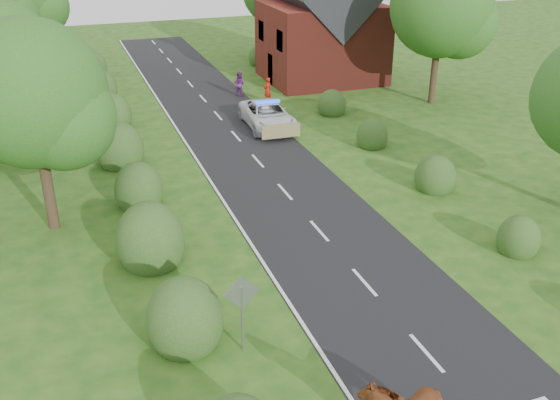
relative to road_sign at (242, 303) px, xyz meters
name	(u,v)px	position (x,y,z in m)	size (l,w,h in m)	color
ground	(426,353)	(5.00, -2.00, -1.65)	(120.00, 120.00, 0.00)	#204D16
road	(264,168)	(5.00, 13.00, -1.64)	(6.00, 70.00, 0.02)	black
road_markings	(245,189)	(3.40, 10.93, -1.63)	(4.96, 70.00, 0.01)	white
hedgerow_left	(141,201)	(-1.51, 9.69, -0.91)	(2.75, 50.41, 3.00)	#1D441A
hedgerow_right	(421,168)	(11.60, 9.21, -1.10)	(2.10, 45.78, 2.10)	#1D441A
tree_left_a	(40,100)	(-4.75, 9.86, 3.69)	(5.74, 5.60, 8.38)	#332316
tree_left_b	(5,64)	(-6.25, 17.86, 3.39)	(5.74, 5.60, 8.07)	#332316
tree_right_b	(446,10)	(19.29, 19.84, 4.28)	(6.56, 6.40, 9.40)	#332316
road_sign	(242,303)	(0.00, 0.00, 0.00)	(1.06, 0.08, 2.53)	gray
house	(322,28)	(14.49, 28.00, 2.13)	(8.00, 7.40, 9.17)	maroon
police_van	(267,115)	(7.20, 18.89, -0.92)	(2.67, 5.43, 1.62)	silver
pedestrian_red	(268,90)	(8.80, 23.60, -0.80)	(0.62, 0.41, 1.70)	#A2160D
pedestrian_purple	(239,84)	(7.52, 25.80, -0.80)	(0.83, 0.64, 1.70)	#642371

